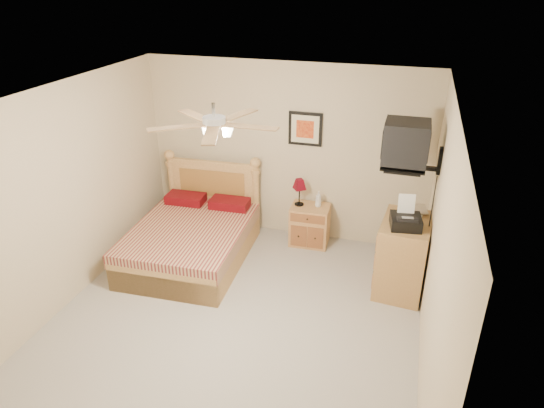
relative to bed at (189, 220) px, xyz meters
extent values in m
plane|color=#9D978E|center=(1.01, -1.12, -0.60)|extent=(4.50, 4.50, 0.00)
cube|color=white|center=(1.01, -1.12, 1.90)|extent=(4.00, 4.50, 0.04)
cube|color=#C8B693|center=(1.01, 1.13, 0.65)|extent=(4.00, 0.04, 2.50)
cube|color=#C8B693|center=(1.01, -3.37, 0.65)|extent=(4.00, 0.04, 2.50)
cube|color=#C8B693|center=(-0.99, -1.12, 0.65)|extent=(0.04, 4.50, 2.50)
cube|color=#C8B693|center=(3.01, -1.12, 0.65)|extent=(0.04, 4.50, 2.50)
cube|color=#A6773B|center=(1.43, 0.88, -0.31)|extent=(0.55, 0.42, 0.58)
imported|color=silver|center=(1.53, 0.93, 0.09)|extent=(0.09, 0.09, 0.23)
cube|color=black|center=(1.28, 1.11, 1.02)|extent=(0.46, 0.04, 0.46)
cube|color=#9E6E3E|center=(2.74, 0.12, -0.13)|extent=(0.61, 0.83, 0.93)
imported|color=beige|center=(2.74, 0.39, 0.34)|extent=(0.24, 0.29, 0.02)
imported|color=gray|center=(2.75, 0.40, 0.37)|extent=(0.24, 0.30, 0.02)
camera|label=1|loc=(2.64, -5.07, 2.96)|focal=32.00mm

